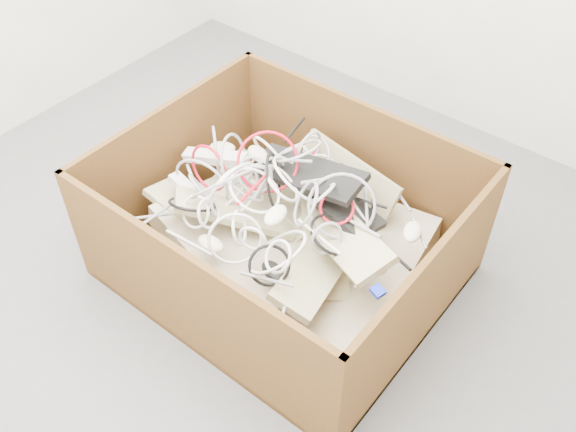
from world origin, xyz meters
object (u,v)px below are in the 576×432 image
Objects in this scene: power_strip_right at (194,195)px; power_strip_left at (215,157)px; cardboard_box at (281,245)px; vga_plug at (378,291)px.

power_strip_left is at bearing 112.93° from power_strip_right.
cardboard_box reaches higher than power_strip_left.
vga_plug is (0.51, -0.11, 0.20)m from cardboard_box.
cardboard_box reaches higher than power_strip_right.
cardboard_box is 4.13× the size of power_strip_left.
power_strip_right is 5.82× the size of vga_plug.
cardboard_box is 0.56m from vga_plug.
cardboard_box is 0.40m from power_strip_right.
power_strip_left is at bearing 171.73° from cardboard_box.
power_strip_right is at bearing -158.43° from cardboard_box.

